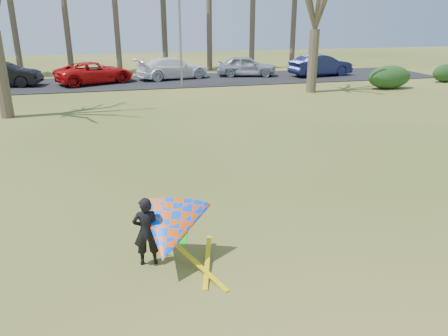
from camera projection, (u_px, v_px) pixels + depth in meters
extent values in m
plane|color=#2F5913|center=(245.00, 240.00, 10.24)|extent=(100.00, 100.00, 0.00)
cube|color=black|center=(150.00, 82.00, 33.03)|extent=(46.00, 7.00, 0.06)
cylinder|color=#4E3D2F|center=(13.00, 19.00, 34.68)|extent=(0.48, 0.48, 9.00)
cylinder|color=#483B2B|center=(65.00, 14.00, 35.49)|extent=(0.48, 0.48, 9.70)
cylinder|color=#4D3C2E|center=(115.00, 9.00, 36.29)|extent=(0.48, 0.48, 10.40)
cylinder|color=#46372A|center=(164.00, 18.00, 37.45)|extent=(0.48, 0.48, 9.00)
cylinder|color=#453729|center=(209.00, 14.00, 38.26)|extent=(0.48, 0.48, 9.70)
cylinder|color=brown|center=(253.00, 10.00, 39.06)|extent=(0.48, 0.48, 10.40)
cylinder|color=#483A2B|center=(294.00, 18.00, 40.23)|extent=(0.48, 0.48, 9.00)
cylinder|color=brown|center=(1.00, 75.00, 21.36)|extent=(0.64, 0.64, 4.20)
cylinder|color=#4A3B2C|center=(313.00, 61.00, 28.29)|extent=(0.64, 0.64, 3.99)
cylinder|color=gray|center=(180.00, 28.00, 29.41)|extent=(0.16, 0.16, 8.00)
ellipsoid|color=#1A3D16|center=(389.00, 77.00, 29.97)|extent=(3.16, 1.43, 1.58)
ellipsoid|color=#163714|center=(447.00, 73.00, 32.84)|extent=(2.43, 1.14, 1.35)
imported|color=black|center=(2.00, 74.00, 30.51)|extent=(5.29, 2.47, 1.68)
imported|color=red|center=(95.00, 73.00, 31.84)|extent=(6.14, 4.52, 1.55)
imported|color=white|center=(173.00, 68.00, 34.05)|extent=(6.02, 3.54, 1.64)
imported|color=#A2A8B0|center=(246.00, 66.00, 35.45)|extent=(5.07, 2.98, 1.62)
imported|color=#191E4C|center=(321.00, 65.00, 35.60)|extent=(5.40, 2.59, 1.71)
imported|color=black|center=(146.00, 231.00, 9.04)|extent=(0.57, 0.39, 1.52)
cone|color=#054EFE|center=(169.00, 230.00, 8.89)|extent=(2.13, 2.39, 2.02)
cube|color=#0CBF19|center=(176.00, 234.00, 8.86)|extent=(0.62, 0.60, 0.24)
cube|color=yellow|center=(200.00, 271.00, 8.98)|extent=(0.85, 1.66, 0.28)
cube|color=yellow|center=(207.00, 265.00, 9.21)|extent=(0.56, 1.76, 0.22)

